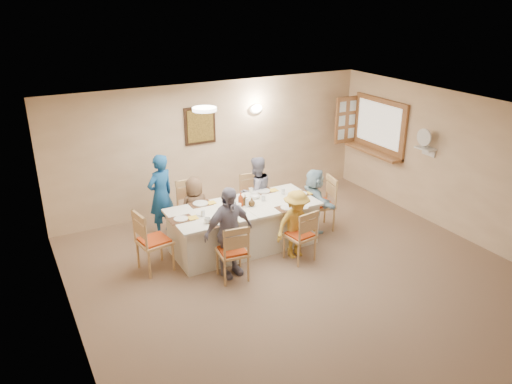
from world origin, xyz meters
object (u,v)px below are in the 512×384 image
chair_back_left (193,210)px  condiment_ketchup (241,199)px  diner_front_left (229,232)px  dining_table (244,227)px  diner_right_end (314,200)px  chair_left_end (154,240)px  chair_back_right (253,200)px  chair_right_end (320,203)px  serving_hatch (379,126)px  caregiver (161,195)px  diner_back_left (195,209)px  diner_front_right (296,224)px  chair_front_right (300,234)px  chair_front_left (232,251)px  desk_fan (425,141)px  diner_back_right (256,192)px

chair_back_left → condiment_ketchup: bearing=-52.6°
diner_front_left → condiment_ketchup: 0.91m
dining_table → diner_right_end: size_ratio=2.13×
dining_table → chair_left_end: (-1.55, 0.00, 0.13)m
chair_back_right → chair_right_end: chair_right_end is taller
serving_hatch → condiment_ketchup: bearing=-167.5°
diner_right_end → caregiver: bearing=74.8°
diner_back_left → diner_front_right: bearing=126.3°
caregiver → diner_front_left: bearing=80.8°
chair_left_end → diner_front_right: bearing=-116.7°
chair_back_right → diner_right_end: (0.82, -0.80, 0.12)m
chair_front_right → condiment_ketchup: bearing=-60.4°
condiment_ketchup → chair_right_end: bearing=-0.9°
chair_front_left → dining_table: bearing=-120.2°
chair_front_right → diner_right_end: 1.15m
caregiver → condiment_ketchup: caregiver is taller
caregiver → dining_table: bearing=109.4°
chair_back_right → diner_right_end: size_ratio=0.79×
desk_fan → caregiver: desk_fan is taller
serving_hatch → dining_table: 3.81m
chair_right_end → diner_right_end: 0.16m
dining_table → chair_left_end: size_ratio=2.45×
chair_front_right → caregiver: bearing=-58.1°
diner_back_left → diner_front_right: (1.20, -1.36, 0.01)m
chair_front_right → diner_back_right: bearing=-98.4°
desk_fan → condiment_ketchup: bearing=171.0°
chair_back_left → condiment_ketchup: chair_back_left is taller
diner_front_right → chair_left_end: bearing=159.1°
chair_right_end → caregiver: bearing=-102.5°
caregiver → chair_front_right: bearing=107.2°
chair_back_left → diner_right_end: diner_right_end is taller
dining_table → diner_back_left: bearing=131.4°
serving_hatch → chair_front_left: serving_hatch is taller
serving_hatch → chair_back_left: serving_hatch is taller
chair_back_right → chair_left_end: 2.29m
diner_back_left → caregiver: 0.67m
dining_table → desk_fan: bearing=-8.7°
chair_left_end → diner_back_right: diner_back_right is taller
chair_right_end → diner_back_right: (-0.95, 0.68, 0.17)m
chair_back_right → chair_front_left: (-1.20, -1.60, 0.00)m
dining_table → chair_right_end: size_ratio=2.53×
diner_right_end → caregiver: (-2.47, 1.15, 0.16)m
dining_table → chair_back_right: 1.00m
chair_left_end → chair_front_left: bearing=-139.3°
diner_back_right → diner_front_right: bearing=83.0°
dining_table → chair_left_end: bearing=180.0°
diner_back_right → condiment_ketchup: size_ratio=5.46×
chair_left_end → chair_right_end: (3.10, 0.00, -0.02)m
chair_right_end → diner_front_right: diner_front_right is taller
chair_back_right → diner_back_right: (0.00, -0.12, 0.20)m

